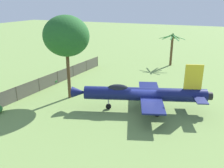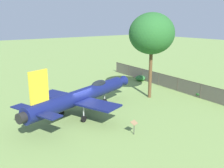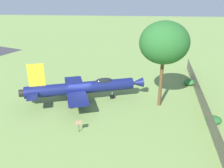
% 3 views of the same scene
% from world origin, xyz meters
% --- Properties ---
extents(ground_plane, '(200.00, 200.00, 0.00)m').
position_xyz_m(ground_plane, '(0.00, 0.00, 0.00)').
color(ground_plane, '#75934C').
extents(display_jet, '(14.33, 9.09, 5.20)m').
position_xyz_m(display_jet, '(0.31, 0.10, 1.91)').
color(display_jet, '#111951').
rests_on(display_jet, ground_plane).
extents(shade_tree, '(5.39, 4.89, 9.81)m').
position_xyz_m(shade_tree, '(9.36, 0.05, 7.45)').
color(shade_tree, brown).
rests_on(shade_tree, ground_plane).
extents(perimeter_fence, '(2.69, 29.06, 1.79)m').
position_xyz_m(perimeter_fence, '(14.18, -0.20, 0.95)').
color(perimeter_fence, '#4C4238').
rests_on(perimeter_fence, ground_plane).
extents(shrub_near_fence, '(1.56, 1.32, 0.75)m').
position_xyz_m(shrub_near_fence, '(14.59, -3.48, 0.37)').
color(shrub_near_fence, '#235B26').
rests_on(shrub_near_fence, ground_plane).
extents(shrub_by_tree, '(1.54, 1.46, 0.82)m').
position_xyz_m(shrub_by_tree, '(14.24, 6.85, 0.41)').
color(shrub_by_tree, '#2D7033').
rests_on(shrub_by_tree, ground_plane).
extents(info_plaque, '(0.69, 0.55, 1.14)m').
position_xyz_m(info_plaque, '(1.15, -6.38, 0.85)').
color(info_plaque, '#333333').
rests_on(info_plaque, ground_plane).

